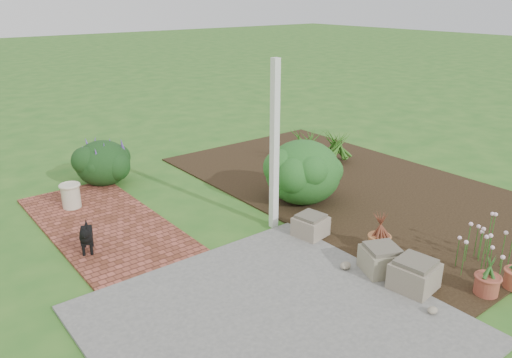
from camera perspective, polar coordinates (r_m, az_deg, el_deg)
ground at (r=7.34m, az=0.70°, el=-6.33°), size 80.00×80.00×0.00m
concrete_patio at (r=5.49m, az=2.03°, el=-16.26°), size 3.50×3.50×0.04m
brick_path at (r=7.97m, az=-17.05°, el=-4.87°), size 1.60×3.50×0.04m
garden_bed at (r=9.27m, az=10.87°, el=-0.74°), size 4.00×7.00×0.03m
veranda_post at (r=7.12m, az=2.13°, el=3.66°), size 0.10×0.10×2.50m
stone_trough_near at (r=6.23m, az=17.63°, el=-10.51°), size 0.53×0.53×0.31m
stone_trough_mid at (r=6.47m, az=14.15°, el=-9.02°), size 0.59×0.59×0.30m
stone_trough_far at (r=7.21m, az=6.25°, el=-5.40°), size 0.48×0.48×0.27m
black_dog at (r=7.03m, az=-18.84°, el=-6.12°), size 0.27×0.47×0.42m
cream_ceramic_urn at (r=8.59m, az=-20.40°, el=-1.84°), size 0.32×0.32×0.39m
evergreen_shrub at (r=8.27m, az=5.39°, el=0.99°), size 1.52×1.52×1.07m
agapanthus_clump_back at (r=10.39m, az=9.07°, el=4.14°), size 1.12×1.12×0.81m
agapanthus_clump_front at (r=10.11m, az=5.69°, el=4.12°), size 1.24×1.24×0.90m
pink_flower_patch at (r=6.89m, az=25.50°, el=-7.21°), size 1.16×1.16×0.61m
terracotta_pot_bronze at (r=6.97m, az=13.87°, el=-7.13°), size 0.34×0.34×0.23m
terracotta_pot_small_left at (r=6.46m, az=24.88°, el=-10.92°), size 0.35×0.35×0.23m
purple_flowering_bush at (r=9.53m, az=-17.13°, el=1.88°), size 1.23×1.23×0.84m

